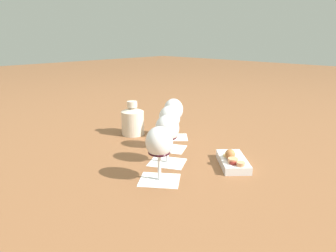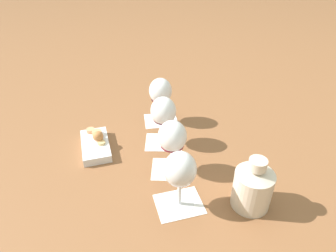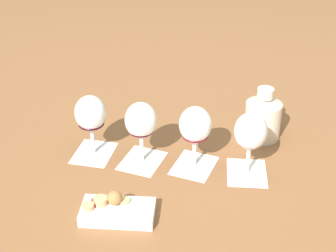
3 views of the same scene
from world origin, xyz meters
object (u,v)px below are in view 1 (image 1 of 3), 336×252
(wine_glass_0, at_px, (173,112))
(ceramic_vase, at_px, (133,120))
(wine_glass_3, at_px, (159,145))
(wine_glass_1, at_px, (169,120))
(snack_dish, at_px, (233,161))
(wine_glass_2, at_px, (167,131))

(wine_glass_0, xyz_separation_m, ceramic_vase, (-0.15, -0.09, -0.05))
(wine_glass_0, height_order, wine_glass_3, same)
(wine_glass_1, bearing_deg, snack_dish, 6.61)
(wine_glass_3, bearing_deg, wine_glass_2, 124.11)
(wine_glass_0, height_order, wine_glass_1, same)
(wine_glass_2, height_order, wine_glass_3, same)
(wine_glass_3, relative_size, ceramic_vase, 1.12)
(snack_dish, bearing_deg, wine_glass_0, 167.30)
(wine_glass_2, relative_size, wine_glass_3, 1.00)
(wine_glass_2, distance_m, ceramic_vase, 0.34)
(wine_glass_0, relative_size, ceramic_vase, 1.12)
(wine_glass_1, distance_m, snack_dish, 0.27)
(wine_glass_0, bearing_deg, wine_glass_1, -53.56)
(wine_glass_1, relative_size, ceramic_vase, 1.12)
(wine_glass_1, xyz_separation_m, ceramic_vase, (-0.23, 0.02, -0.05))
(wine_glass_1, bearing_deg, wine_glass_3, -52.68)
(wine_glass_0, distance_m, ceramic_vase, 0.18)
(wine_glass_0, bearing_deg, wine_glass_2, -51.52)
(wine_glass_2, distance_m, wine_glass_3, 0.13)
(wine_glass_0, xyz_separation_m, wine_glass_3, (0.23, -0.31, 0.00))
(wine_glass_0, distance_m, wine_glass_3, 0.39)
(wine_glass_2, height_order, snack_dish, wine_glass_2)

